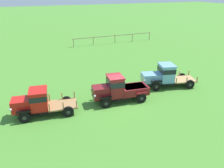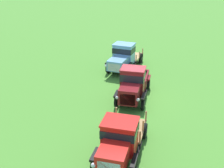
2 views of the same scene
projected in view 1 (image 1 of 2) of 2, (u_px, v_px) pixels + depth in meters
ground_plane at (120, 103)px, 18.15m from camera, size 240.00×240.00×0.00m
paddock_fence at (114, 37)px, 37.86m from camera, size 14.57×0.65×1.40m
vintage_truck_foreground_near at (37, 102)px, 16.07m from camera, size 4.91×2.45×2.05m
vintage_truck_second_in_line at (119, 89)px, 18.05m from camera, size 4.90×2.32×2.30m
vintage_truck_midrow_center at (164, 75)px, 20.83m from camera, size 5.52×3.03×2.23m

